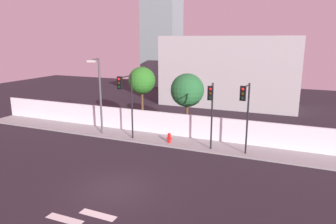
# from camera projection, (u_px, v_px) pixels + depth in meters

# --- Properties ---
(ground_plane) EXTENTS (80.00, 80.00, 0.00)m
(ground_plane) POSITION_uv_depth(u_px,v_px,m) (115.00, 189.00, 16.33)
(ground_plane) COLOR #281F27
(sidewalk) EXTENTS (36.00, 2.40, 0.15)m
(sidewalk) POSITION_uv_depth(u_px,v_px,m) (173.00, 141.00, 23.67)
(sidewalk) COLOR gray
(sidewalk) RESTS_ON ground
(perimeter_wall) EXTENTS (36.00, 0.18, 1.80)m
(perimeter_wall) POSITION_uv_depth(u_px,v_px,m) (179.00, 125.00, 24.61)
(perimeter_wall) COLOR white
(perimeter_wall) RESTS_ON sidewalk
(traffic_light_left) EXTENTS (0.40, 1.73, 4.79)m
(traffic_light_left) POSITION_uv_depth(u_px,v_px,m) (245.00, 105.00, 19.51)
(traffic_light_left) COLOR black
(traffic_light_left) RESTS_ON sidewalk
(traffic_light_center) EXTENTS (0.47, 1.72, 4.67)m
(traffic_light_center) POSITION_uv_depth(u_px,v_px,m) (211.00, 103.00, 20.34)
(traffic_light_center) COLOR black
(traffic_light_center) RESTS_ON sidewalk
(traffic_light_right) EXTENTS (0.34, 1.85, 4.98)m
(traffic_light_right) POSITION_uv_depth(u_px,v_px,m) (126.00, 94.00, 22.65)
(traffic_light_right) COLOR black
(traffic_light_right) RESTS_ON sidewalk
(street_lamp_curbside) EXTENTS (0.80, 1.76, 6.10)m
(street_lamp_curbside) POSITION_uv_depth(u_px,v_px,m) (99.00, 90.00, 24.45)
(street_lamp_curbside) COLOR #4C4C51
(street_lamp_curbside) RESTS_ON sidewalk
(fire_hydrant) EXTENTS (0.44, 0.26, 0.74)m
(fire_hydrant) POSITION_uv_depth(u_px,v_px,m) (169.00, 137.00, 23.09)
(fire_hydrant) COLOR red
(fire_hydrant) RESTS_ON sidewalk
(roadside_tree_leftmost) EXTENTS (2.35, 2.35, 5.36)m
(roadside_tree_leftmost) POSITION_uv_depth(u_px,v_px,m) (142.00, 81.00, 26.81)
(roadside_tree_leftmost) COLOR brown
(roadside_tree_leftmost) RESTS_ON ground
(roadside_tree_midleft) EXTENTS (2.75, 2.75, 4.97)m
(roadside_tree_midleft) POSITION_uv_depth(u_px,v_px,m) (187.00, 90.00, 25.39)
(roadside_tree_midleft) COLOR brown
(roadside_tree_midleft) RESTS_ON ground
(low_building_distant) EXTENTS (15.51, 6.00, 8.00)m
(low_building_distant) POSITION_uv_depth(u_px,v_px,m) (230.00, 71.00, 36.12)
(low_building_distant) COLOR #B2B2B2
(low_building_distant) RESTS_ON ground
(tower_on_skyline) EXTENTS (5.66, 5.00, 24.70)m
(tower_on_skyline) POSITION_uv_depth(u_px,v_px,m) (162.00, 9.00, 50.17)
(tower_on_skyline) COLOR gray
(tower_on_skyline) RESTS_ON ground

